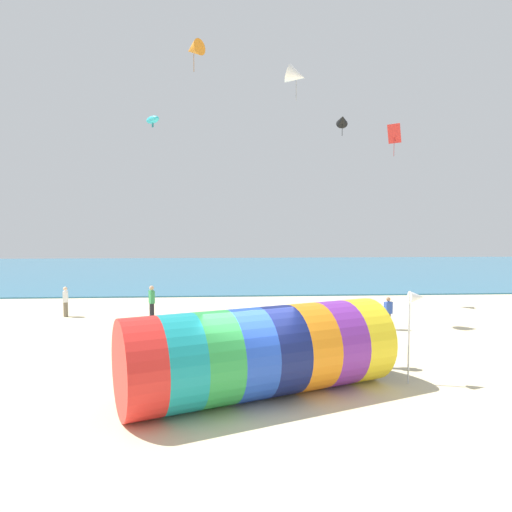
{
  "coord_description": "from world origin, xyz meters",
  "views": [
    {
      "loc": [
        -0.59,
        -12.21,
        4.72
      ],
      "look_at": [
        0.3,
        2.33,
        3.83
      ],
      "focal_mm": 32.0,
      "sensor_mm": 36.0,
      "label": 1
    }
  ],
  "objects_px": {
    "kite_white_delta": "(296,76)",
    "bystander_near_water": "(388,313)",
    "kite_black_delta": "(342,120)",
    "bystander_far_left": "(66,301)",
    "bystander_mid_beach": "(152,302)",
    "kite_cyan_parafoil": "(153,120)",
    "giant_inflatable_tube": "(261,352)",
    "kite_handler": "(387,344)",
    "kite_red_diamond": "(394,134)",
    "beach_flag": "(416,301)",
    "kite_orange_delta": "(194,49)"
  },
  "relations": [
    {
      "from": "kite_cyan_parafoil",
      "to": "bystander_mid_beach",
      "type": "distance_m",
      "value": 9.08
    },
    {
      "from": "giant_inflatable_tube",
      "to": "bystander_near_water",
      "type": "bearing_deg",
      "value": 51.0
    },
    {
      "from": "kite_cyan_parafoil",
      "to": "kite_white_delta",
      "type": "relative_size",
      "value": 0.62
    },
    {
      "from": "kite_black_delta",
      "to": "kite_cyan_parafoil",
      "type": "bearing_deg",
      "value": -153.56
    },
    {
      "from": "kite_orange_delta",
      "to": "bystander_near_water",
      "type": "height_order",
      "value": "kite_orange_delta"
    },
    {
      "from": "kite_orange_delta",
      "to": "beach_flag",
      "type": "distance_m",
      "value": 19.37
    },
    {
      "from": "kite_cyan_parafoil",
      "to": "kite_black_delta",
      "type": "bearing_deg",
      "value": 26.44
    },
    {
      "from": "kite_orange_delta",
      "to": "bystander_mid_beach",
      "type": "relative_size",
      "value": 0.97
    },
    {
      "from": "kite_orange_delta",
      "to": "kite_black_delta",
      "type": "relative_size",
      "value": 1.21
    },
    {
      "from": "kite_orange_delta",
      "to": "bystander_mid_beach",
      "type": "distance_m",
      "value": 14.25
    },
    {
      "from": "kite_black_delta",
      "to": "beach_flag",
      "type": "bearing_deg",
      "value": -95.23
    },
    {
      "from": "kite_red_diamond",
      "to": "kite_cyan_parafoil",
      "type": "bearing_deg",
      "value": -153.17
    },
    {
      "from": "bystander_mid_beach",
      "to": "bystander_far_left",
      "type": "height_order",
      "value": "bystander_mid_beach"
    },
    {
      "from": "giant_inflatable_tube",
      "to": "kite_red_diamond",
      "type": "distance_m",
      "value": 22.37
    },
    {
      "from": "kite_black_delta",
      "to": "bystander_far_left",
      "type": "height_order",
      "value": "kite_black_delta"
    },
    {
      "from": "kite_white_delta",
      "to": "kite_handler",
      "type": "bearing_deg",
      "value": -75.86
    },
    {
      "from": "kite_handler",
      "to": "bystander_near_water",
      "type": "relative_size",
      "value": 1.06
    },
    {
      "from": "kite_red_diamond",
      "to": "beach_flag",
      "type": "xyz_separation_m",
      "value": [
        -5.36,
        -16.67,
        -8.44
      ]
    },
    {
      "from": "kite_red_diamond",
      "to": "beach_flag",
      "type": "height_order",
      "value": "kite_red_diamond"
    },
    {
      "from": "kite_handler",
      "to": "beach_flag",
      "type": "distance_m",
      "value": 2.31
    },
    {
      "from": "kite_handler",
      "to": "bystander_mid_beach",
      "type": "bearing_deg",
      "value": 137.01
    },
    {
      "from": "giant_inflatable_tube",
      "to": "kite_cyan_parafoil",
      "type": "height_order",
      "value": "kite_cyan_parafoil"
    },
    {
      "from": "giant_inflatable_tube",
      "to": "bystander_far_left",
      "type": "xyz_separation_m",
      "value": [
        -9.59,
        12.14,
        -0.44
      ]
    },
    {
      "from": "kite_handler",
      "to": "kite_cyan_parafoil",
      "type": "height_order",
      "value": "kite_cyan_parafoil"
    },
    {
      "from": "kite_red_diamond",
      "to": "bystander_far_left",
      "type": "bearing_deg",
      "value": -164.94
    },
    {
      "from": "giant_inflatable_tube",
      "to": "bystander_mid_beach",
      "type": "distance_m",
      "value": 11.99
    },
    {
      "from": "giant_inflatable_tube",
      "to": "kite_handler",
      "type": "distance_m",
      "value": 5.02
    },
    {
      "from": "kite_handler",
      "to": "kite_orange_delta",
      "type": "distance_m",
      "value": 19.43
    },
    {
      "from": "giant_inflatable_tube",
      "to": "bystander_far_left",
      "type": "relative_size",
      "value": 5.01
    },
    {
      "from": "bystander_near_water",
      "to": "bystander_mid_beach",
      "type": "bearing_deg",
      "value": 165.64
    },
    {
      "from": "kite_cyan_parafoil",
      "to": "kite_white_delta",
      "type": "distance_m",
      "value": 7.35
    },
    {
      "from": "kite_white_delta",
      "to": "bystander_mid_beach",
      "type": "bearing_deg",
      "value": 173.77
    },
    {
      "from": "kite_red_diamond",
      "to": "kite_handler",
      "type": "bearing_deg",
      "value": -110.51
    },
    {
      "from": "bystander_near_water",
      "to": "beach_flag",
      "type": "bearing_deg",
      "value": -103.7
    },
    {
      "from": "kite_cyan_parafoil",
      "to": "bystander_near_water",
      "type": "height_order",
      "value": "kite_cyan_parafoil"
    },
    {
      "from": "kite_black_delta",
      "to": "bystander_mid_beach",
      "type": "xyz_separation_m",
      "value": [
        -10.92,
        -4.35,
        -10.4
      ]
    },
    {
      "from": "kite_white_delta",
      "to": "bystander_near_water",
      "type": "xyz_separation_m",
      "value": [
        4.06,
        -2.11,
        -11.45
      ]
    },
    {
      "from": "giant_inflatable_tube",
      "to": "kite_white_delta",
      "type": "relative_size",
      "value": 4.52
    },
    {
      "from": "kite_orange_delta",
      "to": "kite_cyan_parafoil",
      "type": "height_order",
      "value": "kite_orange_delta"
    },
    {
      "from": "giant_inflatable_tube",
      "to": "kite_cyan_parafoil",
      "type": "relative_size",
      "value": 7.24
    },
    {
      "from": "giant_inflatable_tube",
      "to": "kite_red_diamond",
      "type": "xyz_separation_m",
      "value": [
        10.1,
        17.44,
        9.7
      ]
    },
    {
      "from": "bystander_near_water",
      "to": "kite_white_delta",
      "type": "bearing_deg",
      "value": 152.51
    },
    {
      "from": "kite_black_delta",
      "to": "bystander_mid_beach",
      "type": "relative_size",
      "value": 0.81
    },
    {
      "from": "kite_cyan_parafoil",
      "to": "kite_white_delta",
      "type": "height_order",
      "value": "kite_white_delta"
    },
    {
      "from": "kite_handler",
      "to": "kite_red_diamond",
      "type": "bearing_deg",
      "value": 69.49
    },
    {
      "from": "kite_handler",
      "to": "bystander_far_left",
      "type": "xyz_separation_m",
      "value": [
        -14.03,
        9.84,
        -0.01
      ]
    },
    {
      "from": "kite_handler",
      "to": "bystander_near_water",
      "type": "height_order",
      "value": "kite_handler"
    },
    {
      "from": "kite_red_diamond",
      "to": "kite_black_delta",
      "type": "relative_size",
      "value": 1.46
    },
    {
      "from": "kite_black_delta",
      "to": "bystander_mid_beach",
      "type": "bearing_deg",
      "value": -158.27
    },
    {
      "from": "kite_orange_delta",
      "to": "kite_white_delta",
      "type": "height_order",
      "value": "kite_orange_delta"
    }
  ]
}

